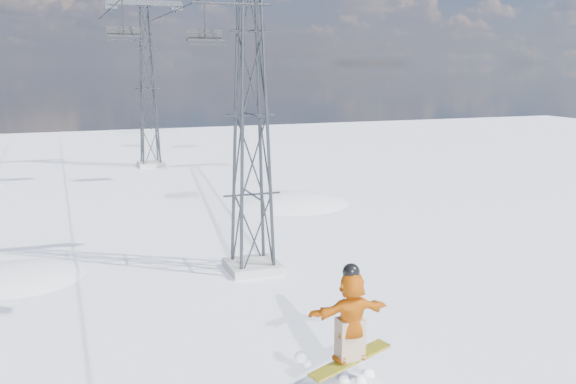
# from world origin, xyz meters

# --- Properties ---
(ground) EXTENTS (120.00, 120.00, 0.00)m
(ground) POSITION_xyz_m (0.00, 0.00, 0.00)
(ground) COLOR white
(ground) RESTS_ON ground
(snow_terrain) EXTENTS (39.00, 37.00, 22.00)m
(snow_terrain) POSITION_xyz_m (-4.77, 21.24, -9.59)
(snow_terrain) COLOR white
(snow_terrain) RESTS_ON ground
(lift_tower_near) EXTENTS (5.20, 1.80, 11.43)m
(lift_tower_near) POSITION_xyz_m (0.80, 8.00, 5.47)
(lift_tower_near) COLOR #999999
(lift_tower_near) RESTS_ON ground
(lift_tower_far) EXTENTS (5.20, 1.80, 11.43)m
(lift_tower_far) POSITION_xyz_m (0.80, 33.00, 5.47)
(lift_tower_far) COLOR #999999
(lift_tower_far) RESTS_ON ground
(lift_chair_mid) EXTENTS (2.12, 0.61, 2.63)m
(lift_chair_mid) POSITION_xyz_m (3.00, 24.34, 8.75)
(lift_chair_mid) COLOR black
(lift_chair_mid) RESTS_ON ground
(lift_chair_far) EXTENTS (1.90, 0.55, 2.36)m
(lift_chair_far) POSITION_xyz_m (-1.40, 26.05, 8.96)
(lift_chair_far) COLOR black
(lift_chair_far) RESTS_ON ground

